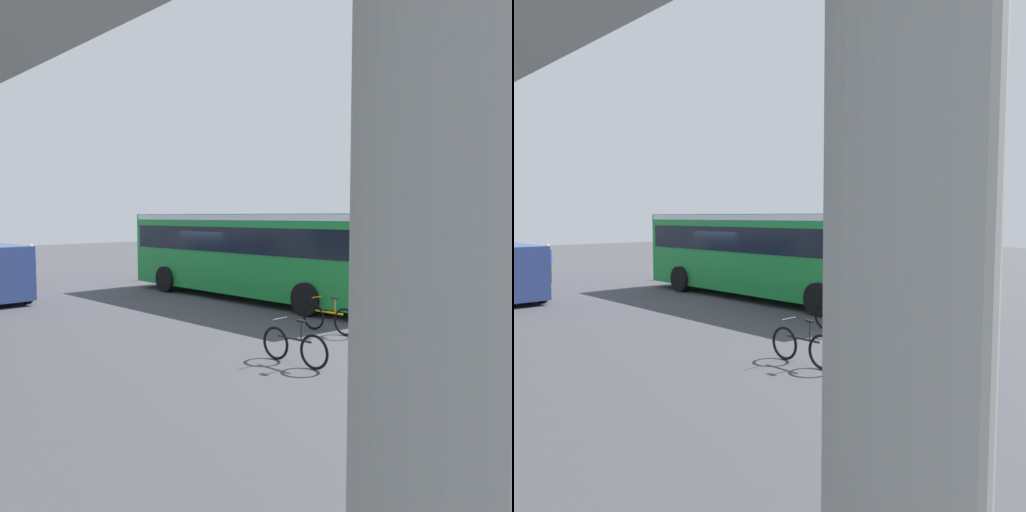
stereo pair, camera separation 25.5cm
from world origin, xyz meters
TOP-DOWN VIEW (x-y plane):
  - ground at (0.00, 0.00)m, footprint 80.00×80.00m
  - city_bus at (-1.41, -0.36)m, footprint 11.54×2.85m
  - bicycle_orange at (-7.01, 2.28)m, footprint 1.77×0.44m
  - bicycle_black at (-8.34, 5.22)m, footprint 1.77×0.44m
  - pedestrian at (8.89, 3.66)m, footprint 0.38×0.38m
  - traffic_sign at (6.02, -2.84)m, footprint 0.08×0.60m
  - lane_dash_leftmost at (-4.00, -2.01)m, footprint 2.00×0.20m
  - lane_dash_left at (0.00, -2.01)m, footprint 2.00×0.20m
  - lane_dash_centre at (4.00, -2.01)m, footprint 2.00×0.20m

SIDE VIEW (x-z plane):
  - ground at x=0.00m, z-range 0.00..0.00m
  - lane_dash_leftmost at x=-4.00m, z-range 0.00..0.01m
  - lane_dash_left at x=0.00m, z-range 0.00..0.01m
  - lane_dash_centre at x=4.00m, z-range 0.00..0.01m
  - bicycle_orange at x=-7.01m, z-range -0.11..0.85m
  - bicycle_black at x=-8.34m, z-range -0.11..0.85m
  - pedestrian at x=8.89m, z-range -0.01..1.78m
  - city_bus at x=-1.41m, z-range 0.31..3.46m
  - traffic_sign at x=6.02m, z-range 0.49..3.29m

